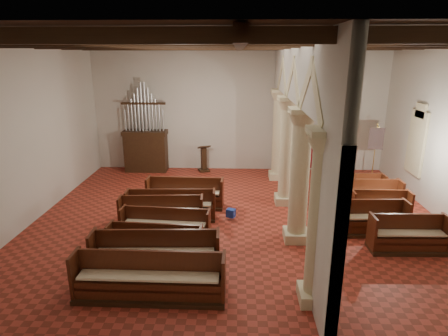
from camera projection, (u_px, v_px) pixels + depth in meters
floor at (238, 218)px, 13.09m from camera, size 14.00×14.00×0.00m
ceiling at (240, 37)px, 11.35m from camera, size 14.00×14.00×0.00m
wall_back at (239, 109)px, 17.95m from camera, size 14.00×0.02×6.00m
wall_front at (239, 205)px, 6.48m from camera, size 14.00×0.02×6.00m
wall_left at (29, 133)px, 12.47m from camera, size 0.02×12.00×6.00m
ceiling_beams at (240, 43)px, 11.40m from camera, size 13.80×11.80×0.30m
arcade at (295, 117)px, 11.99m from camera, size 0.90×11.90×6.00m
window_right_b at (417, 143)px, 14.58m from camera, size 0.03×1.00×2.20m
window_back at (343, 126)px, 17.98m from camera, size 1.00×0.03×2.20m
pipe_organ at (146, 143)px, 18.11m from camera, size 2.10×0.85×4.40m
lectern at (204, 160)px, 18.24m from camera, size 0.66×0.70×1.34m
dossal_curtain at (310, 147)px, 18.28m from camera, size 1.80×0.07×2.17m
processional_banner at (373, 165)px, 16.45m from camera, size 0.61×0.78×2.71m
hymnal_box_a at (164, 276)px, 9.17m from camera, size 0.41×0.35×0.37m
hymnal_box_b at (201, 261)px, 9.94m from camera, size 0.35×0.33×0.29m
hymnal_box_c at (231, 213)px, 12.94m from camera, size 0.35×0.32×0.28m
tube_heater_a at (131, 276)px, 9.40m from camera, size 0.92×0.39×0.09m
tube_heater_b at (154, 261)px, 10.08m from camera, size 1.06×0.52×0.11m
nave_pew_0 at (150, 284)px, 8.71m from camera, size 3.54×0.78×1.14m
nave_pew_1 at (156, 259)px, 9.75m from camera, size 3.34×0.91×1.15m
nave_pew_2 at (155, 248)px, 10.43m from camera, size 2.67×0.85×1.00m
nave_pew_3 at (166, 229)px, 11.61m from camera, size 2.81×0.82×0.96m
nave_pew_4 at (162, 216)px, 12.51m from camera, size 2.82×0.83×1.00m
nave_pew_5 at (171, 210)px, 12.95m from camera, size 3.08×0.82×1.05m
nave_pew_6 at (185, 197)px, 14.01m from camera, size 2.87×0.84×1.11m
aisle_pew_0 at (408, 239)px, 10.84m from camera, size 2.20×0.77×1.09m
aisle_pew_1 at (374, 223)px, 11.91m from camera, size 2.02×0.82×1.10m
aisle_pew_2 at (380, 210)px, 12.87m from camera, size 1.98×0.71×1.05m
aisle_pew_3 at (369, 200)px, 13.75m from camera, size 2.22×0.79×1.12m
aisle_pew_4 at (355, 192)px, 14.61m from camera, size 2.19×0.82×1.07m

